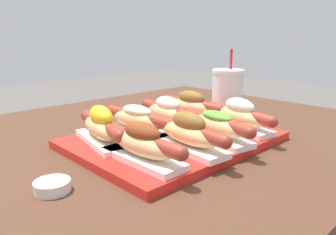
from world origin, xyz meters
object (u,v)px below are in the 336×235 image
at_px(hot_dog_0, 142,144).
at_px(hot_dog_1, 188,133).
at_px(hot_dog_3, 239,116).
at_px(hot_dog_6, 168,113).
at_px(hot_dog_2, 216,126).
at_px(drink_cup, 227,92).
at_px(hot_dog_5, 137,120).
at_px(sauce_bowl, 52,186).
at_px(serving_tray, 174,140).
at_px(hot_dog_7, 191,106).
at_px(hot_dog_4, 102,127).

xyz_separation_m(hot_dog_0, hot_dog_1, (0.11, -0.01, 0.00)).
distance_m(hot_dog_3, hot_dog_6, 0.18).
distance_m(hot_dog_2, drink_cup, 0.31).
height_order(hot_dog_0, hot_dog_6, hot_dog_6).
bearing_deg(hot_dog_6, hot_dog_2, -90.67).
relative_size(hot_dog_5, drink_cup, 1.10).
bearing_deg(sauce_bowl, hot_dog_6, 16.60).
relative_size(serving_tray, hot_dog_1, 2.02).
relative_size(hot_dog_3, drink_cup, 1.08).
bearing_deg(hot_dog_6, hot_dog_0, -144.66).
relative_size(hot_dog_6, hot_dog_7, 0.99).
xyz_separation_m(hot_dog_2, hot_dog_4, (-0.19, 0.15, 0.00)).
relative_size(hot_dog_3, hot_dog_5, 0.99).
bearing_deg(serving_tray, hot_dog_7, 29.47).
distance_m(hot_dog_2, hot_dog_6, 0.16).
height_order(hot_dog_5, sauce_bowl, hot_dog_5).
bearing_deg(sauce_bowl, hot_dog_4, 33.07).
bearing_deg(hot_dog_5, sauce_bowl, -157.53).
bearing_deg(hot_dog_4, hot_dog_0, -91.75).
xyz_separation_m(hot_dog_6, hot_dog_7, (0.10, 0.01, 0.00)).
xyz_separation_m(hot_dog_0, hot_dog_4, (0.00, 0.14, 0.00)).
xyz_separation_m(hot_dog_1, hot_dog_7, (0.19, 0.17, -0.00)).
xyz_separation_m(hot_dog_4, sauce_bowl, (-0.16, -0.10, -0.04)).
bearing_deg(hot_dog_3, drink_cup, 43.76).
height_order(hot_dog_4, sauce_bowl, hot_dog_4).
relative_size(hot_dog_5, hot_dog_7, 1.00).
relative_size(hot_dog_1, hot_dog_4, 1.01).
bearing_deg(sauce_bowl, hot_dog_3, -4.68).
distance_m(hot_dog_3, hot_dog_4, 0.33).
xyz_separation_m(hot_dog_5, sauce_bowl, (-0.26, -0.11, -0.04)).
xyz_separation_m(hot_dog_5, hot_dog_6, (0.10, -0.00, 0.00)).
relative_size(hot_dog_0, sauce_bowl, 3.83).
xyz_separation_m(hot_dog_0, hot_dog_6, (0.20, 0.14, 0.00)).
bearing_deg(hot_dog_4, sauce_bowl, -146.93).
distance_m(hot_dog_4, hot_dog_7, 0.30).
bearing_deg(hot_dog_6, hot_dog_3, -54.77).
height_order(hot_dog_2, hot_dog_3, hot_dog_3).
distance_m(serving_tray, sauce_bowl, 0.31).
bearing_deg(hot_dog_3, serving_tray, 154.29).
xyz_separation_m(sauce_bowl, drink_cup, (0.62, 0.12, 0.06)).
xyz_separation_m(hot_dog_3, hot_dog_4, (-0.30, 0.14, 0.00)).
height_order(hot_dog_0, drink_cup, drink_cup).
bearing_deg(hot_dog_2, hot_dog_6, 89.33).
height_order(serving_tray, hot_dog_5, hot_dog_5).
relative_size(hot_dog_3, hot_dog_4, 1.01).
xyz_separation_m(hot_dog_2, hot_dog_3, (0.10, 0.01, 0.00)).
bearing_deg(serving_tray, hot_dog_0, -155.12).
xyz_separation_m(hot_dog_1, hot_dog_5, (-0.01, 0.16, -0.00)).
distance_m(hot_dog_0, hot_dog_5, 0.18).
bearing_deg(drink_cup, hot_dog_4, -178.55).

